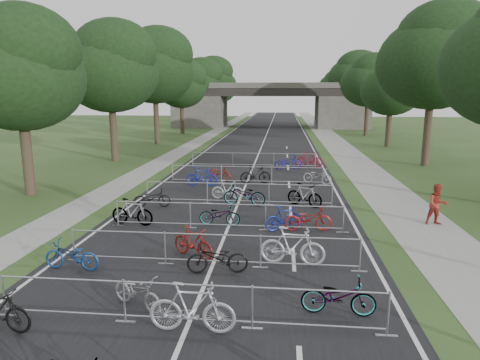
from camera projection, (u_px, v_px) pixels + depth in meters
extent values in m
cube|color=black|center=(266.00, 136.00, 55.41)|extent=(11.00, 140.00, 0.01)
cube|color=gray|center=(329.00, 137.00, 54.63)|extent=(3.00, 140.00, 0.01)
cube|color=gray|center=(209.00, 135.00, 56.14)|extent=(2.00, 140.00, 0.01)
cube|color=silver|center=(266.00, 136.00, 55.41)|extent=(0.12, 140.00, 0.00)
cube|color=#484440|center=(200.00, 111.00, 70.66)|extent=(8.00, 8.00, 5.00)
cube|color=#484440|center=(342.00, 112.00, 68.42)|extent=(8.00, 8.00, 5.00)
cube|color=black|center=(270.00, 92.00, 68.93)|extent=(30.00, 8.00, 1.20)
cube|color=#484440|center=(269.00, 86.00, 65.02)|extent=(30.00, 0.40, 0.90)
cube|color=#484440|center=(271.00, 86.00, 72.43)|extent=(30.00, 0.40, 0.90)
cylinder|color=#33261C|center=(27.00, 156.00, 22.96)|extent=(0.56, 0.56, 4.20)
ellipsoid|color=black|center=(19.00, 78.00, 22.14)|extent=(6.72, 6.72, 5.51)
sphere|color=black|center=(22.00, 50.00, 21.33)|extent=(5.38, 5.38, 5.38)
sphere|color=black|center=(18.00, 94.00, 22.84)|extent=(4.37, 4.37, 4.37)
cylinder|color=#33261C|center=(114.00, 132.00, 34.61)|extent=(0.56, 0.56, 4.72)
ellipsoid|color=black|center=(110.00, 73.00, 33.69)|extent=(7.56, 7.56, 6.20)
sphere|color=black|center=(114.00, 53.00, 32.84)|extent=(6.05, 6.05, 6.05)
sphere|color=black|center=(107.00, 85.00, 34.41)|extent=(4.91, 4.91, 4.91)
cylinder|color=#33261C|center=(427.00, 132.00, 32.18)|extent=(0.56, 0.56, 5.11)
ellipsoid|color=black|center=(433.00, 63.00, 31.19)|extent=(8.18, 8.18, 6.70)
sphere|color=black|center=(446.00, 39.00, 30.32)|extent=(6.54, 6.54, 6.54)
sphere|color=black|center=(423.00, 78.00, 31.93)|extent=(5.31, 5.31, 5.31)
cylinder|color=#33261C|center=(156.00, 120.00, 46.26)|extent=(0.56, 0.56, 5.25)
ellipsoid|color=black|center=(155.00, 71.00, 45.24)|extent=(8.40, 8.40, 6.89)
sphere|color=black|center=(158.00, 54.00, 44.36)|extent=(6.72, 6.72, 6.72)
sphere|color=black|center=(152.00, 81.00, 45.98)|extent=(5.46, 5.46, 5.46)
cylinder|color=#33261C|center=(388.00, 128.00, 44.01)|extent=(0.56, 0.56, 3.85)
ellipsoid|color=black|center=(391.00, 91.00, 43.26)|extent=(6.16, 6.16, 5.05)
sphere|color=black|center=(399.00, 78.00, 42.47)|extent=(4.93, 4.93, 4.93)
sphere|color=black|center=(384.00, 98.00, 43.95)|extent=(4.00, 4.00, 4.00)
cylinder|color=#33261C|center=(182.00, 118.00, 58.07)|extent=(0.56, 0.56, 4.20)
ellipsoid|color=black|center=(181.00, 87.00, 57.25)|extent=(6.72, 6.72, 5.51)
sphere|color=black|center=(185.00, 77.00, 56.43)|extent=(5.38, 5.38, 5.38)
sphere|color=black|center=(179.00, 94.00, 57.95)|extent=(4.37, 4.37, 4.37)
cylinder|color=#33261C|center=(367.00, 118.00, 55.65)|extent=(0.56, 0.56, 4.48)
ellipsoid|color=black|center=(369.00, 84.00, 54.78)|extent=(7.17, 7.17, 5.88)
sphere|color=black|center=(375.00, 72.00, 53.95)|extent=(5.73, 5.73, 5.73)
sphere|color=black|center=(363.00, 91.00, 55.49)|extent=(4.66, 4.66, 4.66)
cylinder|color=#33261C|center=(199.00, 113.00, 69.71)|extent=(0.56, 0.56, 4.72)
ellipsoid|color=black|center=(199.00, 83.00, 68.79)|extent=(7.56, 7.56, 6.20)
sphere|color=black|center=(202.00, 74.00, 67.95)|extent=(6.05, 6.05, 6.05)
sphere|color=black|center=(196.00, 89.00, 69.52)|extent=(4.91, 4.91, 4.91)
cylinder|color=#33261C|center=(352.00, 112.00, 67.29)|extent=(0.56, 0.56, 5.11)
ellipsoid|color=black|center=(354.00, 79.00, 66.29)|extent=(8.18, 8.18, 6.70)
sphere|color=black|center=(359.00, 68.00, 65.42)|extent=(6.54, 6.54, 6.54)
sphere|color=black|center=(350.00, 86.00, 67.03)|extent=(5.31, 5.31, 5.31)
cylinder|color=#33261C|center=(211.00, 108.00, 81.36)|extent=(0.56, 0.56, 5.25)
ellipsoid|color=black|center=(211.00, 81.00, 80.34)|extent=(8.40, 8.40, 6.89)
sphere|color=black|center=(213.00, 71.00, 79.46)|extent=(6.72, 6.72, 6.72)
sphere|color=black|center=(209.00, 86.00, 81.09)|extent=(5.46, 5.46, 5.46)
cylinder|color=#33261C|center=(342.00, 113.00, 79.12)|extent=(0.56, 0.56, 3.85)
ellipsoid|color=black|center=(343.00, 92.00, 78.37)|extent=(6.16, 6.16, 5.05)
sphere|color=black|center=(347.00, 85.00, 77.58)|extent=(4.93, 4.93, 4.93)
sphere|color=black|center=(340.00, 96.00, 79.06)|extent=(4.00, 4.00, 4.00)
cylinder|color=#33261C|center=(220.00, 109.00, 93.17)|extent=(0.56, 0.56, 4.20)
ellipsoid|color=black|center=(220.00, 90.00, 92.35)|extent=(6.72, 6.72, 5.51)
sphere|color=black|center=(223.00, 83.00, 91.54)|extent=(5.38, 5.38, 5.38)
sphere|color=black|center=(218.00, 94.00, 93.06)|extent=(4.37, 4.37, 4.37)
cylinder|color=#33261C|center=(334.00, 109.00, 90.76)|extent=(0.56, 0.56, 4.48)
ellipsoid|color=black|center=(335.00, 88.00, 89.88)|extent=(7.17, 7.17, 5.88)
sphere|color=black|center=(339.00, 80.00, 89.05)|extent=(5.73, 5.73, 5.73)
sphere|color=black|center=(332.00, 92.00, 90.60)|extent=(4.66, 4.66, 4.66)
cylinder|color=#A3A5AB|center=(187.00, 284.00, 9.96)|extent=(9.20, 0.04, 0.04)
cylinder|color=#A3A5AB|center=(188.00, 319.00, 10.13)|extent=(9.20, 0.04, 0.04)
cylinder|color=#A3A5AB|center=(4.00, 295.00, 10.50)|extent=(0.05, 0.05, 1.10)
cube|color=#A3A5AB|center=(6.00, 315.00, 10.61)|extent=(0.50, 0.08, 0.03)
cylinder|color=#A3A5AB|center=(124.00, 301.00, 10.20)|extent=(0.05, 0.05, 1.10)
cube|color=#A3A5AB|center=(126.00, 322.00, 10.31)|extent=(0.50, 0.08, 0.03)
cylinder|color=#A3A5AB|center=(252.00, 307.00, 9.91)|extent=(0.05, 0.05, 1.10)
cube|color=#A3A5AB|center=(252.00, 328.00, 10.01)|extent=(0.50, 0.08, 0.03)
cylinder|color=#A3A5AB|center=(388.00, 314.00, 9.61)|extent=(0.05, 0.05, 1.10)
cube|color=#A3A5AB|center=(387.00, 336.00, 9.71)|extent=(0.50, 0.08, 0.03)
cylinder|color=#A3A5AB|center=(212.00, 235.00, 13.47)|extent=(9.20, 0.04, 0.04)
cylinder|color=#A3A5AB|center=(212.00, 261.00, 13.64)|extent=(9.20, 0.04, 0.04)
cylinder|color=#A3A5AB|center=(74.00, 245.00, 14.01)|extent=(0.05, 0.05, 1.10)
cube|color=#A3A5AB|center=(75.00, 260.00, 14.12)|extent=(0.50, 0.08, 0.03)
cylinder|color=#A3A5AB|center=(165.00, 248.00, 13.71)|extent=(0.05, 0.05, 1.10)
cube|color=#A3A5AB|center=(166.00, 264.00, 13.82)|extent=(0.50, 0.08, 0.03)
cylinder|color=#A3A5AB|center=(260.00, 251.00, 13.42)|extent=(0.05, 0.05, 1.10)
cube|color=#A3A5AB|center=(260.00, 267.00, 13.52)|extent=(0.50, 0.08, 0.03)
cylinder|color=#A3A5AB|center=(360.00, 255.00, 13.12)|extent=(0.05, 0.05, 1.10)
cube|color=#A3A5AB|center=(359.00, 271.00, 13.22)|extent=(0.50, 0.08, 0.03)
cylinder|color=#A3A5AB|center=(227.00, 204.00, 17.17)|extent=(9.20, 0.04, 0.04)
cylinder|color=#A3A5AB|center=(228.00, 225.00, 17.34)|extent=(9.20, 0.04, 0.04)
cylinder|color=#A3A5AB|center=(118.00, 213.00, 17.72)|extent=(0.05, 0.05, 1.10)
cube|color=#A3A5AB|center=(118.00, 225.00, 17.83)|extent=(0.50, 0.08, 0.03)
cylinder|color=#A3A5AB|center=(190.00, 215.00, 17.42)|extent=(0.05, 0.05, 1.10)
cube|color=#A3A5AB|center=(191.00, 228.00, 17.53)|extent=(0.50, 0.08, 0.03)
cylinder|color=#A3A5AB|center=(265.00, 217.00, 17.12)|extent=(0.05, 0.05, 1.10)
cube|color=#A3A5AB|center=(265.00, 230.00, 17.23)|extent=(0.50, 0.08, 0.03)
cylinder|color=#A3A5AB|center=(343.00, 219.00, 16.82)|extent=(0.05, 0.05, 1.10)
cube|color=#A3A5AB|center=(343.00, 232.00, 16.93)|extent=(0.50, 0.08, 0.03)
cylinder|color=#A3A5AB|center=(238.00, 184.00, 21.07)|extent=(9.20, 0.04, 0.04)
cylinder|color=#A3A5AB|center=(238.00, 201.00, 21.25)|extent=(9.20, 0.04, 0.04)
cylinder|color=#A3A5AB|center=(148.00, 191.00, 21.62)|extent=(0.05, 0.05, 1.10)
cube|color=#A3A5AB|center=(148.00, 202.00, 21.73)|extent=(0.50, 0.08, 0.03)
cylinder|color=#A3A5AB|center=(207.00, 193.00, 21.32)|extent=(0.05, 0.05, 1.10)
cube|color=#A3A5AB|center=(207.00, 203.00, 21.43)|extent=(0.50, 0.08, 0.03)
cylinder|color=#A3A5AB|center=(269.00, 194.00, 21.02)|extent=(0.05, 0.05, 1.10)
cube|color=#A3A5AB|center=(269.00, 205.00, 21.13)|extent=(0.50, 0.08, 0.03)
cylinder|color=#A3A5AB|center=(332.00, 196.00, 20.72)|extent=(0.05, 0.05, 1.10)
cube|color=#A3A5AB|center=(332.00, 206.00, 20.83)|extent=(0.50, 0.08, 0.03)
cylinder|color=#A3A5AB|center=(246.00, 167.00, 25.95)|extent=(9.20, 0.04, 0.04)
cylinder|color=#A3A5AB|center=(246.00, 181.00, 26.12)|extent=(9.20, 0.04, 0.04)
cylinder|color=#A3A5AB|center=(173.00, 173.00, 26.50)|extent=(0.05, 0.05, 1.10)
cube|color=#A3A5AB|center=(173.00, 182.00, 26.60)|extent=(0.50, 0.08, 0.03)
cylinder|color=#A3A5AB|center=(221.00, 174.00, 26.20)|extent=(0.05, 0.05, 1.10)
cube|color=#A3A5AB|center=(222.00, 183.00, 26.30)|extent=(0.50, 0.08, 0.03)
cylinder|color=#A3A5AB|center=(272.00, 175.00, 25.90)|extent=(0.05, 0.05, 1.10)
cube|color=#A3A5AB|center=(271.00, 184.00, 26.00)|extent=(0.50, 0.08, 0.03)
cylinder|color=#A3A5AB|center=(323.00, 176.00, 25.60)|extent=(0.05, 0.05, 1.10)
cube|color=#A3A5AB|center=(322.00, 185.00, 25.71)|extent=(0.50, 0.08, 0.03)
cylinder|color=#A3A5AB|center=(253.00, 153.00, 31.80)|extent=(9.20, 0.04, 0.04)
cylinder|color=#A3A5AB|center=(253.00, 165.00, 31.97)|extent=(9.20, 0.04, 0.04)
cylinder|color=#A3A5AB|center=(193.00, 159.00, 32.35)|extent=(0.05, 0.05, 1.10)
cube|color=#A3A5AB|center=(193.00, 166.00, 32.45)|extent=(0.50, 0.08, 0.03)
cylinder|color=#A3A5AB|center=(233.00, 160.00, 32.05)|extent=(0.05, 0.05, 1.10)
cube|color=#A3A5AB|center=(233.00, 167.00, 32.15)|extent=(0.50, 0.08, 0.03)
cylinder|color=#A3A5AB|center=(274.00, 160.00, 31.75)|extent=(0.05, 0.05, 1.10)
cube|color=#A3A5AB|center=(274.00, 167.00, 31.86)|extent=(0.50, 0.08, 0.03)
cylinder|color=#A3A5AB|center=(315.00, 161.00, 31.45)|extent=(0.05, 0.05, 1.10)
cube|color=#A3A5AB|center=(315.00, 168.00, 31.56)|extent=(0.50, 0.08, 0.03)
imported|color=#98979E|center=(137.00, 292.00, 10.92)|extent=(1.75, 1.33, 0.88)
imported|color=#A5A5AD|center=(192.00, 308.00, 9.75)|extent=(2.04, 0.60, 1.22)
imported|color=#A3A5AB|center=(338.00, 297.00, 10.57)|extent=(1.87, 0.75, 0.97)
imported|color=navy|center=(71.00, 256.00, 13.26)|extent=(1.86, 0.77, 0.95)
imported|color=maroon|center=(193.00, 243.00, 14.28)|extent=(1.74, 1.36, 1.05)
imported|color=black|center=(217.00, 258.00, 13.01)|extent=(1.95, 0.93, 0.99)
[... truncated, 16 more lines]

